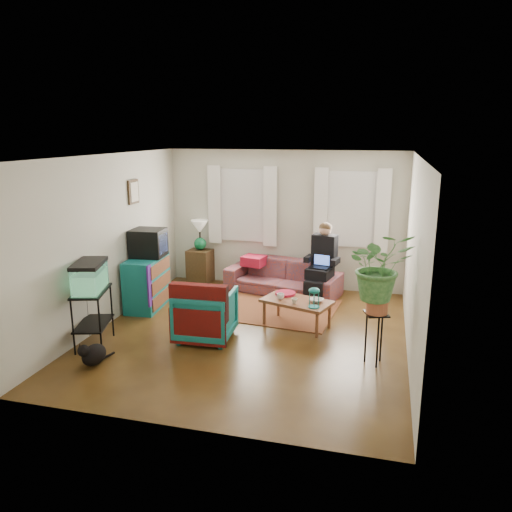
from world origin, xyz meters
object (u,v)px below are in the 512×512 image
(aquarium_stand, at_px, (93,318))
(plant_stand, at_px, (375,338))
(side_table, at_px, (201,266))
(armchair, at_px, (206,312))
(dresser, at_px, (147,282))
(sofa, at_px, (283,271))
(coffee_table, at_px, (297,313))

(aquarium_stand, xyz_separation_m, plant_stand, (3.82, 0.40, -0.05))
(side_table, bearing_deg, armchair, -67.72)
(dresser, height_order, aquarium_stand, dresser)
(sofa, relative_size, dresser, 2.16)
(armchair, bearing_deg, dresser, -37.90)
(dresser, bearing_deg, armchair, -39.86)
(armchair, bearing_deg, side_table, -70.64)
(sofa, height_order, armchair, sofa)
(side_table, bearing_deg, dresser, -101.67)
(sofa, xyz_separation_m, coffee_table, (0.54, -1.58, -0.20))
(dresser, distance_m, armchair, 1.74)
(sofa, distance_m, dresser, 2.47)
(plant_stand, bearing_deg, side_table, 140.41)
(dresser, bearing_deg, aquarium_stand, -95.23)
(side_table, xyz_separation_m, coffee_table, (2.27, -1.87, -0.11))
(coffee_table, relative_size, plant_stand, 1.49)
(dresser, height_order, plant_stand, dresser)
(coffee_table, bearing_deg, plant_stand, -21.47)
(sofa, relative_size, side_table, 3.21)
(armchair, bearing_deg, aquarium_stand, 20.69)
(side_table, xyz_separation_m, aquarium_stand, (-0.35, -3.27, 0.07))
(side_table, distance_m, plant_stand, 4.50)
(side_table, distance_m, coffee_table, 2.95)
(aquarium_stand, distance_m, armchair, 1.56)
(coffee_table, bearing_deg, sofa, 127.26)
(side_table, bearing_deg, plant_stand, -39.59)
(sofa, height_order, dresser, dresser)
(aquarium_stand, xyz_separation_m, coffee_table, (2.62, 1.39, -0.19))
(dresser, xyz_separation_m, armchair, (1.42, -1.00, -0.03))
(sofa, bearing_deg, armchair, -93.40)
(sofa, height_order, coffee_table, sofa)
(side_table, bearing_deg, sofa, -9.75)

